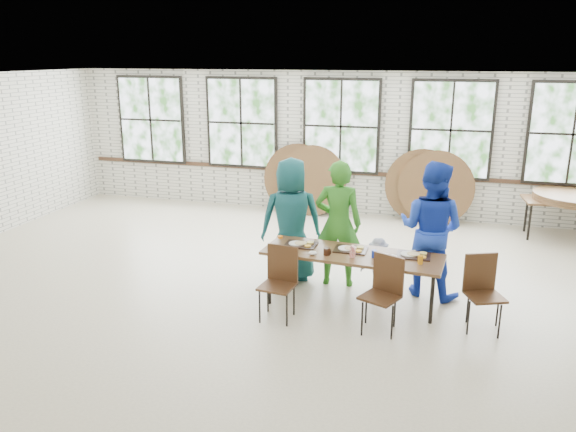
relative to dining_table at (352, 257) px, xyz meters
name	(u,v)px	position (x,y,z in m)	size (l,w,h in m)	color
room	(341,128)	(-1.03, 4.50, 1.14)	(12.00, 12.00, 12.00)	beige
dining_table	(352,257)	(0.00, 0.00, 0.00)	(2.46, 1.00, 0.74)	brown
chair_near_left	(280,276)	(-0.83, -0.62, -0.13)	(0.47, 0.45, 0.95)	#442916
chair_near_right	(384,287)	(0.50, -0.61, -0.13)	(0.55, 0.54, 0.95)	#442916
chair_spare	(482,286)	(1.67, -0.23, -0.13)	(0.54, 0.54, 0.95)	#442916
adult_teal	(291,220)	(-1.03, 0.65, 0.25)	(0.91, 0.60, 1.87)	navy
adult_green	(338,224)	(-0.32, 0.65, 0.25)	(0.68, 0.45, 1.88)	#2F7B20
toddler	(378,263)	(0.28, 0.65, -0.30)	(0.50, 0.29, 0.77)	#111C37
adult_blue	(431,229)	(0.99, 0.65, 0.28)	(0.94, 0.73, 1.93)	#1A3ABA
storage_table	(576,203)	(3.47, 3.91, 0.00)	(1.86, 0.92, 0.74)	brown
tabletop_clutter	(361,253)	(0.12, -0.02, 0.08)	(1.99, 0.61, 0.11)	black
round_tops_leaning	(365,184)	(-0.46, 4.29, 0.05)	(4.39, 0.40, 1.50)	brown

